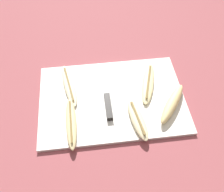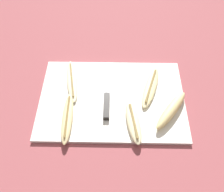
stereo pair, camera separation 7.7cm
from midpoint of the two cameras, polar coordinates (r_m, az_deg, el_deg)
ground_plane at (r=0.92m, az=2.39°, el=-0.98°), size 4.00×4.00×0.00m
cutting_board at (r=0.91m, az=2.41°, el=-0.75°), size 0.50×0.34×0.01m
knife at (r=0.89m, az=1.32°, el=-1.21°), size 0.02×0.24×0.02m
banana_mellow_near at (r=0.85m, az=-7.14°, el=-4.83°), size 0.04×0.20×0.02m
banana_soft_right at (r=0.94m, az=10.71°, el=1.79°), size 0.10×0.20×0.02m
banana_bright_far at (r=0.95m, az=-6.42°, el=3.21°), size 0.07×0.20×0.02m
banana_golden_short at (r=0.88m, az=15.20°, el=-3.13°), size 0.14×0.17×0.04m
banana_cream_curved at (r=0.84m, az=7.28°, el=-5.86°), size 0.07×0.17×0.02m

